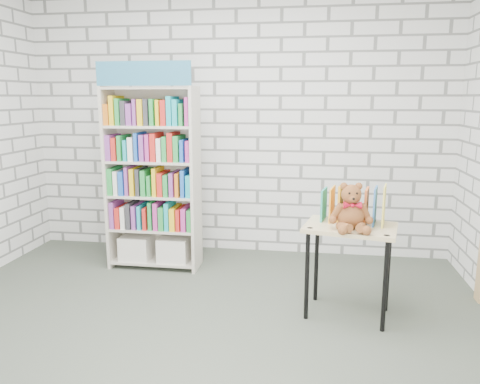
# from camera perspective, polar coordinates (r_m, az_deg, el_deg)

# --- Properties ---
(ground) EXTENTS (4.50, 4.50, 0.00)m
(ground) POSITION_cam_1_polar(r_m,az_deg,el_deg) (3.49, -5.86, -17.20)
(ground) COLOR #434A3F
(ground) RESTS_ON ground
(room_shell) EXTENTS (4.52, 4.02, 2.81)m
(room_shell) POSITION_cam_1_polar(r_m,az_deg,el_deg) (3.07, -6.55, 13.50)
(room_shell) COLOR silver
(room_shell) RESTS_ON ground
(bookshelf) EXTENTS (0.89, 0.35, 1.99)m
(bookshelf) POSITION_cam_1_polar(r_m,az_deg,el_deg) (4.64, -10.53, 1.80)
(bookshelf) COLOR beige
(bookshelf) RESTS_ON ground
(display_table) EXTENTS (0.75, 0.59, 0.72)m
(display_table) POSITION_cam_1_polar(r_m,az_deg,el_deg) (3.66, 13.25, -5.53)
(display_table) COLOR tan
(display_table) RESTS_ON ground
(table_books) EXTENTS (0.50, 0.30, 0.28)m
(table_books) POSITION_cam_1_polar(r_m,az_deg,el_deg) (3.71, 13.64, -1.50)
(table_books) COLOR teal
(table_books) RESTS_ON display_table
(teddy_bear) EXTENTS (0.32, 0.30, 0.35)m
(teddy_bear) POSITION_cam_1_polar(r_m,az_deg,el_deg) (3.50, 13.39, -2.27)
(teddy_bear) COLOR brown
(teddy_bear) RESTS_ON display_table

